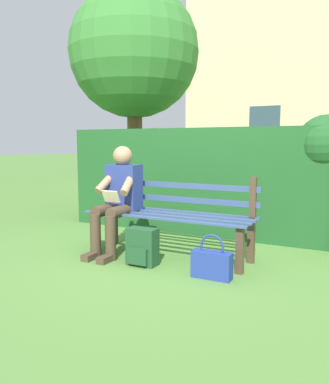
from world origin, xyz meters
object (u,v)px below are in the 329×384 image
Objects in this scene: tree at (131,57)px; park_bench at (172,215)px; handbag at (212,264)px; backpack at (142,247)px; person_seated at (118,196)px.

park_bench is at bearing 129.51° from tree.
tree reaches higher than handbag.
tree reaches higher than park_bench.
tree is 5.06m from handbag.
handbag is at bearing 176.51° from backpack.
person_seated is (0.59, 0.17, 0.20)m from park_bench.
backpack is 0.92× the size of handbag.
tree is at bearing -50.49° from park_bench.
backpack is 0.78m from handbag.
tree is at bearing -60.47° from person_seated.
tree is 10.77× the size of backpack.
backpack is at bearing 149.27° from person_seated.
tree is at bearing -56.20° from backpack.
park_bench is 0.65m from person_seated.
tree is (1.61, -2.84, 2.20)m from person_seated.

